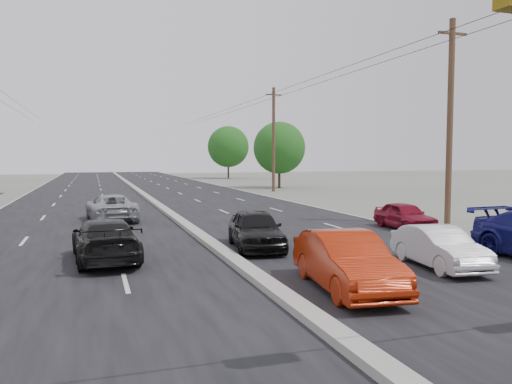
# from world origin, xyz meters

# --- Properties ---
(road_surface) EXTENTS (20.00, 160.00, 0.02)m
(road_surface) POSITION_xyz_m (0.00, 30.00, 0.00)
(road_surface) COLOR black
(road_surface) RESTS_ON ground
(center_median) EXTENTS (0.50, 160.00, 0.20)m
(center_median) POSITION_xyz_m (0.00, 30.00, 0.10)
(center_median) COLOR gray
(center_median) RESTS_ON ground
(utility_pole_right_b) EXTENTS (1.60, 0.30, 10.00)m
(utility_pole_right_b) POSITION_xyz_m (12.50, 15.00, 5.11)
(utility_pole_right_b) COLOR #422D1E
(utility_pole_right_b) RESTS_ON ground
(utility_pole_right_c) EXTENTS (1.60, 0.30, 10.00)m
(utility_pole_right_c) POSITION_xyz_m (12.50, 40.00, 5.11)
(utility_pole_right_c) COLOR #422D1E
(utility_pole_right_c) RESTS_ON ground
(tree_right_mid) EXTENTS (5.60, 5.60, 7.14)m
(tree_right_mid) POSITION_xyz_m (15.00, 45.00, 4.34)
(tree_right_mid) COLOR #382619
(tree_right_mid) RESTS_ON ground
(tree_right_far) EXTENTS (6.40, 6.40, 8.16)m
(tree_right_far) POSITION_xyz_m (16.00, 70.00, 4.96)
(tree_right_far) COLOR #382619
(tree_right_far) RESTS_ON ground
(red_sedan) EXTENTS (2.01, 4.53, 1.44)m
(red_sedan) POSITION_xyz_m (1.79, 5.58, 0.72)
(red_sedan) COLOR #A2220A
(red_sedan) RESTS_ON ground
(queue_car_a) EXTENTS (2.24, 4.37, 1.42)m
(queue_car_a) POSITION_xyz_m (1.40, 11.64, 0.71)
(queue_car_a) COLOR black
(queue_car_a) RESTS_ON ground
(queue_car_b) EXTENTS (1.72, 3.87, 1.23)m
(queue_car_b) POSITION_xyz_m (5.65, 6.98, 0.62)
(queue_car_b) COLOR silver
(queue_car_b) RESTS_ON ground
(queue_car_e) EXTENTS (1.58, 3.70, 1.25)m
(queue_car_e) POSITION_xyz_m (9.43, 14.14, 0.62)
(queue_car_e) COLOR maroon
(queue_car_e) RESTS_ON ground
(oncoming_near) EXTENTS (2.23, 4.82, 1.36)m
(oncoming_near) POSITION_xyz_m (-3.83, 11.11, 0.68)
(oncoming_near) COLOR black
(oncoming_near) RESTS_ON ground
(oncoming_far) EXTENTS (2.69, 5.13, 1.38)m
(oncoming_far) POSITION_xyz_m (-3.28, 21.59, 0.69)
(oncoming_far) COLOR gray
(oncoming_far) RESTS_ON ground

